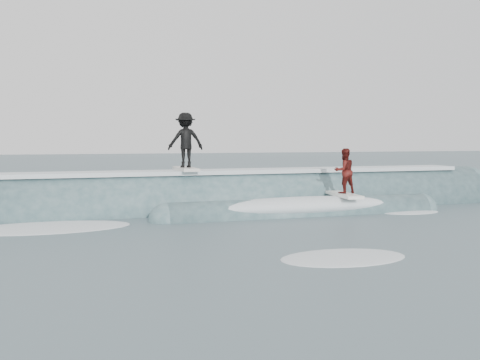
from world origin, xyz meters
name	(u,v)px	position (x,y,z in m)	size (l,w,h in m)	color
ground	(270,225)	(0.00, 0.00, 0.00)	(160.00, 160.00, 0.00)	#41565F
breaking_wave	(239,209)	(0.20, 3.56, 0.03)	(22.63, 4.11, 2.66)	#36555C
surfer_black	(186,142)	(-1.64, 3.81, 2.37)	(1.21, 2.00, 1.97)	silver
surfer_red	(344,175)	(3.26, 1.61, 1.29)	(0.77, 2.05, 1.60)	white
whitewater	(166,229)	(-2.98, 0.25, 0.00)	(15.89, 8.22, 0.10)	white
far_swells	(158,181)	(-0.38, 17.65, 0.00)	(38.76, 8.65, 0.80)	#36555C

